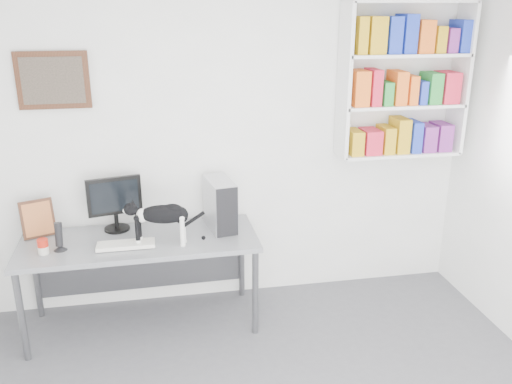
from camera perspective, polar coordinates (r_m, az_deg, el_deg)
room at (r=2.56m, az=3.32°, el=-5.76°), size 4.01×4.01×2.70m
bookshelf at (r=4.59m, az=15.27°, el=11.27°), size 1.03×0.28×1.24m
wall_art at (r=4.32m, az=-20.58°, el=10.95°), size 0.52×0.04×0.42m
desk at (r=4.38m, az=-11.84°, el=-9.31°), size 1.79×0.73×0.74m
monitor at (r=4.35m, az=-14.63°, el=-1.16°), size 0.45×0.29×0.44m
keyboard at (r=4.11m, az=-13.53°, el=-5.40°), size 0.42×0.16×0.03m
pc_tower at (r=4.27m, az=-3.82°, el=-1.27°), size 0.24×0.42×0.40m
speaker at (r=4.15m, az=-20.04°, el=-4.39°), size 0.11×0.11×0.22m
leaning_print at (r=4.44m, az=-22.01°, el=-2.55°), size 0.26×0.18×0.30m
soup_can at (r=4.16m, az=-21.51°, el=-5.37°), size 0.08×0.08×0.11m
cat at (r=4.03m, az=-9.86°, el=-3.37°), size 0.54×0.23×0.33m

